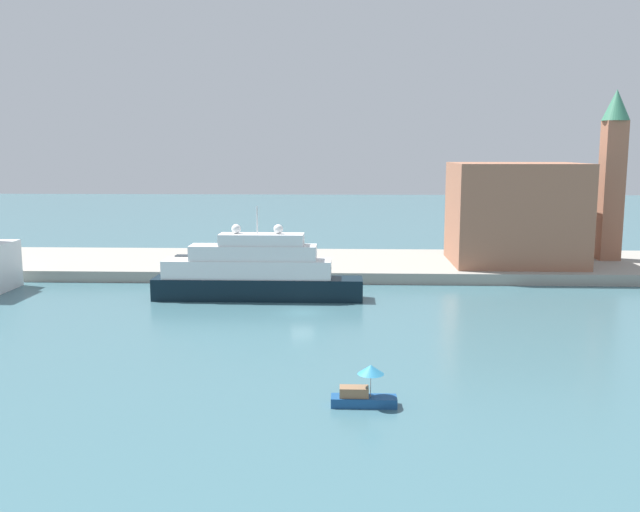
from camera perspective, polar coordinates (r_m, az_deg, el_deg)
ground at (r=76.09m, az=-1.47°, el=-4.67°), size 400.00×400.00×0.00m
quay_dock at (r=102.60m, az=-0.49°, el=-0.72°), size 110.00×22.46×1.52m
large_yacht at (r=82.45m, az=-5.44°, el=-1.41°), size 24.92×3.91×11.11m
small_motorboat at (r=48.99m, az=3.65°, el=-11.03°), size 4.59×1.85×2.97m
work_barge at (r=87.81m, az=-10.33°, el=-2.74°), size 6.21×1.59×0.74m
harbor_building at (r=102.44m, az=15.80°, el=3.40°), size 17.87×14.42×14.31m
bell_tower at (r=110.08m, az=23.00°, el=6.70°), size 3.94×3.94×24.75m
parked_car at (r=100.29m, az=-10.99°, el=-0.34°), size 4.42×1.74×1.29m
person_figure at (r=99.48m, az=-7.95°, el=-0.19°), size 0.36×0.36×1.73m
mooring_bollard at (r=92.88m, az=-0.89°, el=-1.03°), size 0.49×0.49×0.71m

